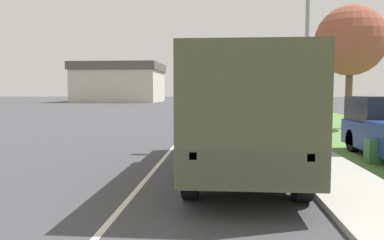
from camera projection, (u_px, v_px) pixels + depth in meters
ground_plane at (205, 110)px, 40.02m from camera, size 180.00×180.00×0.00m
lane_centre_stripe at (205, 110)px, 40.02m from camera, size 0.12×120.00×0.00m
sidewalk_right at (247, 110)px, 39.66m from camera, size 1.80×120.00×0.12m
grass_strip_right at (289, 111)px, 39.32m from camera, size 7.00×120.00×0.02m
military_truck at (240, 109)px, 9.45m from camera, size 2.41×7.74×2.90m
car_nearest_ahead at (219, 114)px, 23.01m from camera, size 1.88×4.88×1.50m
car_second_ahead at (220, 104)px, 36.54m from camera, size 1.85×4.25×1.69m
car_third_ahead at (221, 102)px, 45.19m from camera, size 1.71×4.04×1.64m
car_fourth_ahead at (222, 100)px, 58.67m from camera, size 1.89×4.61×1.45m
lamp_post at (301, 30)px, 13.06m from camera, size 1.69×0.24×6.83m
tree_mid_right at (350, 41)px, 20.27m from camera, size 3.78×3.78×6.67m
tree_far_right at (298, 53)px, 37.98m from camera, size 3.36×3.36×7.59m
utility_box at (376, 151)px, 10.68m from camera, size 0.55×0.45×0.70m
building_distant at (120, 82)px, 70.69m from camera, size 15.65×13.40×7.21m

